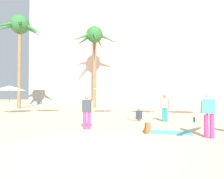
# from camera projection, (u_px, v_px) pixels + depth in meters

# --- Properties ---
(ground) EXTENTS (120.00, 120.00, 0.00)m
(ground) POSITION_uv_depth(u_px,v_px,m) (87.00, 149.00, 5.96)
(ground) COLOR beige
(hotel_pink) EXTENTS (22.11, 9.78, 15.48)m
(hotel_pink) POSITION_uv_depth(u_px,v_px,m) (151.00, 57.00, 32.68)
(hotel_pink) COLOR beige
(hotel_pink) RESTS_ON ground
(hotel_tower_gray) EXTENTS (12.47, 10.91, 36.36)m
(hotel_tower_gray) POSITION_uv_depth(u_px,v_px,m) (74.00, 9.00, 39.24)
(hotel_tower_gray) COLOR gray
(hotel_tower_gray) RESTS_ON ground
(palm_tree_far_left) EXTENTS (6.14, 6.21, 9.88)m
(palm_tree_far_left) POSITION_uv_depth(u_px,v_px,m) (94.00, 42.00, 24.46)
(palm_tree_far_left) COLOR brown
(palm_tree_far_left) RESTS_ON ground
(palm_tree_left) EXTENTS (5.88, 5.58, 10.86)m
(palm_tree_left) POSITION_uv_depth(u_px,v_px,m) (20.00, 30.00, 23.57)
(palm_tree_left) COLOR brown
(palm_tree_left) RESTS_ON ground
(cafe_umbrella_0) EXTENTS (2.40, 2.40, 2.28)m
(cafe_umbrella_0) POSITION_uv_depth(u_px,v_px,m) (151.00, 89.00, 17.07)
(cafe_umbrella_0) COLOR gray
(cafe_umbrella_0) RESTS_ON ground
(cafe_umbrella_1) EXTENTS (2.18, 2.18, 2.44)m
(cafe_umbrella_1) POSITION_uv_depth(u_px,v_px,m) (106.00, 87.00, 17.29)
(cafe_umbrella_1) COLOR gray
(cafe_umbrella_1) RESTS_ON ground
(cafe_umbrella_2) EXTENTS (2.38, 2.38, 2.49)m
(cafe_umbrella_2) POSITION_uv_depth(u_px,v_px,m) (42.00, 87.00, 18.05)
(cafe_umbrella_2) COLOR gray
(cafe_umbrella_2) RESTS_ON ground
(cafe_umbrella_4) EXTENTS (2.79, 2.79, 2.36)m
(cafe_umbrella_4) POSITION_uv_depth(u_px,v_px,m) (193.00, 89.00, 16.44)
(cafe_umbrella_4) COLOR gray
(cafe_umbrella_4) RESTS_ON ground
(cafe_umbrella_5) EXTENTS (2.64, 2.64, 2.36)m
(cafe_umbrella_5) POSITION_uv_depth(u_px,v_px,m) (9.00, 88.00, 17.11)
(cafe_umbrella_5) COLOR gray
(cafe_umbrella_5) RESTS_ON ground
(beach_towel) EXTENTS (1.91, 1.21, 0.01)m
(beach_towel) POSITION_uv_depth(u_px,v_px,m) (169.00, 133.00, 8.50)
(beach_towel) COLOR #4CC6D6
(beach_towel) RESTS_ON ground
(backpack) EXTENTS (0.26, 0.31, 0.42)m
(backpack) POSITION_uv_depth(u_px,v_px,m) (147.00, 128.00, 8.37)
(backpack) COLOR brown
(backpack) RESTS_ON ground
(person_near_right) EXTENTS (2.06, 2.26, 1.70)m
(person_near_right) POSITION_uv_depth(u_px,v_px,m) (208.00, 113.00, 7.60)
(person_near_right) COLOR #B7337F
(person_near_right) RESTS_ON ground
(person_mid_center) EXTENTS (0.51, 0.48, 1.63)m
(person_mid_center) POSITION_uv_depth(u_px,v_px,m) (165.00, 107.00, 11.99)
(person_mid_center) COLOR teal
(person_mid_center) RESTS_ON ground
(person_mid_right) EXTENTS (0.95, 0.86, 0.89)m
(person_mid_right) POSITION_uv_depth(u_px,v_px,m) (137.00, 116.00, 12.46)
(person_mid_right) COLOR #D1A889
(person_mid_right) RESTS_ON ground
(person_near_left) EXTENTS (0.60, 0.25, 1.63)m
(person_near_left) POSITION_uv_depth(u_px,v_px,m) (87.00, 110.00, 9.38)
(person_near_left) COLOR #B7337F
(person_near_left) RESTS_ON ground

